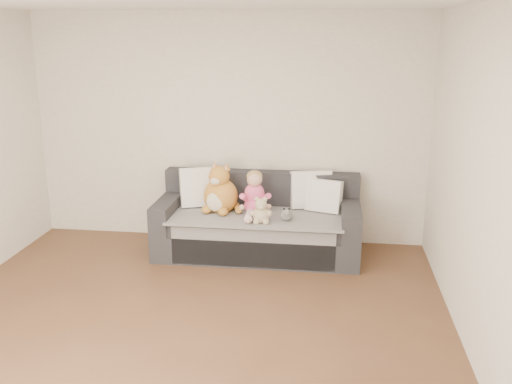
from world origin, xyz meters
TOP-DOWN VIEW (x-y plane):
  - room_shell at (0.00, 0.42)m, footprint 5.00×5.00m
  - sofa at (0.40, 2.06)m, footprint 2.20×0.94m
  - cushion_left at (-0.26, 2.21)m, footprint 0.52×0.36m
  - cushion_right_back at (0.97, 2.30)m, footprint 0.49×0.30m
  - cushion_right_front at (1.11, 2.17)m, footprint 0.42×0.28m
  - toddler at (0.38, 1.96)m, footprint 0.34×0.50m
  - plush_cat at (-0.01, 2.02)m, footprint 0.44×0.40m
  - teddy_bear at (0.48, 1.69)m, footprint 0.22×0.17m
  - plush_cow at (0.73, 1.80)m, footprint 0.12×0.19m
  - sippy_cup at (0.42, 1.75)m, footprint 0.11×0.09m

SIDE VIEW (x-z plane):
  - sofa at x=0.40m, z-range -0.12..0.73m
  - plush_cow at x=0.73m, z-range 0.46..0.61m
  - sippy_cup at x=0.42m, z-range 0.48..0.60m
  - teddy_bear at x=0.48m, z-range 0.44..0.73m
  - cushion_right_front at x=1.11m, z-range 0.47..0.83m
  - toddler at x=0.38m, z-range 0.43..0.92m
  - cushion_right_back at x=0.97m, z-range 0.47..0.89m
  - plush_cat at x=-0.01m, z-range 0.40..0.97m
  - cushion_left at x=-0.26m, z-range 0.47..0.92m
  - room_shell at x=0.00m, z-range -1.20..3.80m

